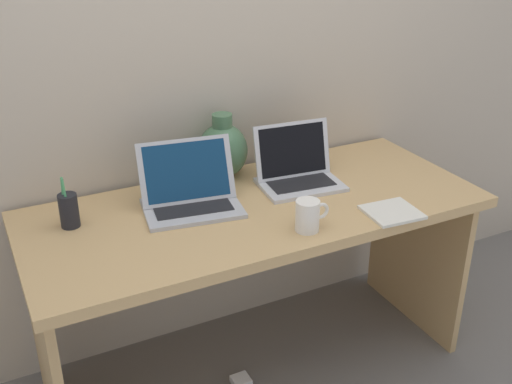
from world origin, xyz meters
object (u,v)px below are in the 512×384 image
(green_vase, at_px, (223,149))
(power_brick, at_px, (241,381))
(laptop_left, at_px, (190,191))
(laptop_right, at_px, (297,168))
(coffee_mug, at_px, (308,215))
(notebook_stack, at_px, (392,212))
(pen_cup, at_px, (69,210))

(green_vase, bearing_deg, power_brick, -105.60)
(laptop_left, xyz_separation_m, power_brick, (0.12, -0.16, -0.79))
(power_brick, bearing_deg, laptop_right, 26.85)
(coffee_mug, bearing_deg, notebook_stack, -5.61)
(laptop_left, distance_m, pen_cup, 0.42)
(laptop_left, bearing_deg, laptop_right, 0.66)
(coffee_mug, height_order, power_brick, coffee_mug)
(laptop_right, height_order, pen_cup, laptop_right)
(notebook_stack, bearing_deg, laptop_left, 148.68)
(green_vase, distance_m, coffee_mug, 0.54)
(green_vase, height_order, power_brick, green_vase)
(laptop_left, height_order, green_vase, green_vase)
(laptop_left, relative_size, laptop_right, 1.14)
(laptop_right, xyz_separation_m, power_brick, (-0.32, -0.16, -0.79))
(green_vase, height_order, notebook_stack, green_vase)
(laptop_right, relative_size, green_vase, 1.28)
(pen_cup, bearing_deg, green_vase, 13.71)
(green_vase, relative_size, coffee_mug, 2.08)
(pen_cup, height_order, power_brick, pen_cup)
(laptop_left, xyz_separation_m, laptop_right, (0.44, 0.01, 0.00))
(green_vase, xyz_separation_m, coffee_mug, (0.07, -0.53, -0.06))
(laptop_right, bearing_deg, laptop_left, -179.34)
(laptop_left, height_order, coffee_mug, laptop_left)
(green_vase, xyz_separation_m, notebook_stack, (0.39, -0.56, -0.11))
(notebook_stack, bearing_deg, laptop_right, 114.19)
(laptop_left, relative_size, notebook_stack, 2.05)
(power_brick, bearing_deg, pen_cup, 159.50)
(coffee_mug, relative_size, power_brick, 1.75)
(green_vase, distance_m, notebook_stack, 0.70)
(laptop_right, distance_m, coffee_mug, 0.38)
(pen_cup, bearing_deg, notebook_stack, -21.88)
(notebook_stack, xyz_separation_m, pen_cup, (-1.02, 0.41, 0.05))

